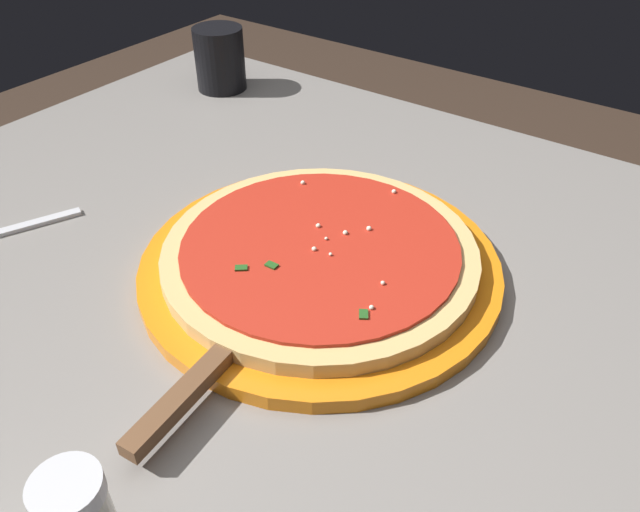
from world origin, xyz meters
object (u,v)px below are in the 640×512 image
at_px(serving_plate, 320,265).
at_px(cup_tall_drink, 220,59).
at_px(pizza_server, 217,363).
at_px(pizza, 320,252).

distance_m(serving_plate, cup_tall_drink, 0.52).
bearing_deg(pizza_server, serving_plate, -84.74).
bearing_deg(cup_tall_drink, pizza_server, 132.48).
xyz_separation_m(serving_plate, cup_tall_drink, (0.42, -0.30, 0.04)).
relative_size(serving_plate, pizza, 1.15).
bearing_deg(cup_tall_drink, pizza, 144.18).
xyz_separation_m(serving_plate, pizza, (-0.00, -0.00, 0.02)).
height_order(pizza, cup_tall_drink, cup_tall_drink).
xyz_separation_m(serving_plate, pizza_server, (-0.02, 0.17, 0.01)).
bearing_deg(serving_plate, cup_tall_drink, -35.82).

